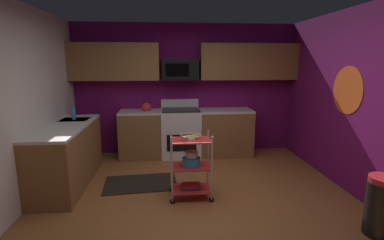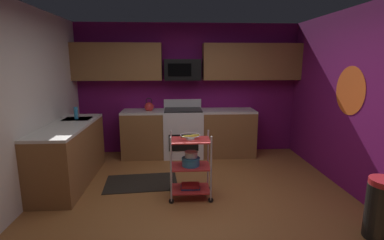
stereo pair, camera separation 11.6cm
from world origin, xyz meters
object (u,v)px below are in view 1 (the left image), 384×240
Objects in this scene: book_stack at (191,186)px; mixing_bowl_small at (192,154)px; oven_range at (181,132)px; mixing_bowl_large at (191,161)px; microwave at (180,70)px; rolling_cart at (191,166)px; fruit_bowl at (191,136)px; kettle at (147,107)px; trash_can at (382,206)px; dish_soap_bottle at (73,114)px.

mixing_bowl_small is at bearing 41.88° from book_stack.
oven_range is 1.86m from mixing_bowl_large.
microwave reaches higher than rolling_cart.
fruit_bowl is 0.36m from mixing_bowl_large.
rolling_cart is 2.05m from kettle.
trash_can is at bearing -28.94° from mixing_bowl_small.
rolling_cart reaches higher than mixing_bowl_large.
microwave is at bearing 123.60° from trash_can.
oven_range is 2.03m from dish_soap_bottle.
oven_range is 1.20× the size of rolling_cart.
oven_range is 4.04× the size of fruit_bowl.
rolling_cart is 0.29m from book_stack.
oven_range is at bearing 23.29° from dish_soap_bottle.
kettle is at bearing 34.01° from dish_soap_bottle.
mixing_bowl_small is (0.05, -1.95, -1.08)m from microwave.
microwave reaches higher than dish_soap_bottle.
fruit_bowl is at bearing -180.00° from mixing_bowl_large.
dish_soap_bottle is at bearing -145.99° from kettle.
mixing_bowl_small reaches higher than mixing_bowl_large.
kettle reaches higher than oven_range.
fruit_bowl reaches higher than book_stack.
rolling_cart is 0.42m from fruit_bowl.
book_stack is 1.29× the size of dish_soap_bottle.
book_stack is at bearing -69.36° from kettle.
mixing_bowl_small is 0.69× the size of kettle.
kettle reaches higher than trash_can.
dish_soap_bottle is at bearing 149.91° from mixing_bowl_small.
trash_can is at bearing -28.55° from rolling_cart.
dish_soap_bottle is (-1.79, -0.88, -0.68)m from microwave.
mixing_bowl_small is at bearing 41.88° from fruit_bowl.
book_stack is 0.98× the size of kettle.
oven_range is at bearing 91.47° from mixing_bowl_large.
kettle is 4.02m from trash_can.
dish_soap_bottle is (-1.84, 1.08, 0.14)m from fruit_bowl.
oven_range reaches higher than mixing_bowl_large.
kettle is at bearing 110.64° from fruit_bowl.
rolling_cart reaches higher than fruit_bowl.
mixing_bowl_small is at bearing -68.92° from kettle.
mixing_bowl_large is at bearing -88.59° from microwave.
oven_range reaches higher than rolling_cart.
microwave reaches higher than trash_can.
rolling_cart is 4.57× the size of dish_soap_bottle.
book_stack is at bearing 180.00° from mixing_bowl_large.
book_stack is at bearing -88.78° from microwave.
kettle reaches higher than book_stack.
rolling_cart reaches higher than mixing_bowl_small.
dish_soap_bottle is at bearing -156.71° from oven_range.
mixing_bowl_large is (0.01, 0.00, -0.36)m from fruit_bowl.
dish_soap_bottle is (-1.84, 1.08, 0.86)m from book_stack.
mixing_bowl_large is at bearing 0.00° from rolling_cart.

